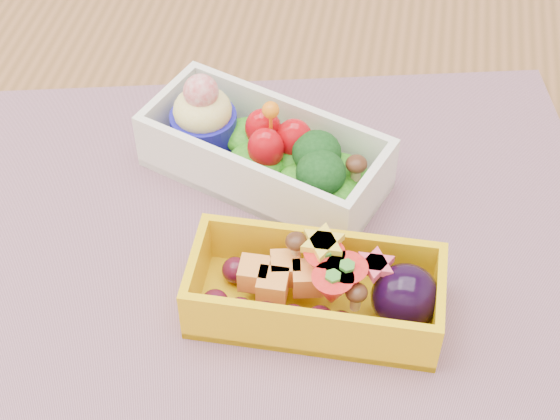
% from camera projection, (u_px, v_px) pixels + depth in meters
% --- Properties ---
extents(table, '(1.20, 0.80, 0.75)m').
position_uv_depth(table, '(308.00, 318.00, 0.71)').
color(table, brown).
rests_on(table, ground).
extents(placemat, '(0.58, 0.49, 0.00)m').
position_uv_depth(placemat, '(269.00, 250.00, 0.63)').
color(placemat, gray).
rests_on(placemat, table).
extents(bento_white, '(0.20, 0.14, 0.08)m').
position_uv_depth(bento_white, '(264.00, 151.00, 0.67)').
color(bento_white, white).
rests_on(bento_white, placemat).
extents(bento_yellow, '(0.17, 0.08, 0.06)m').
position_uv_depth(bento_yellow, '(321.00, 290.00, 0.58)').
color(bento_yellow, yellow).
rests_on(bento_yellow, placemat).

